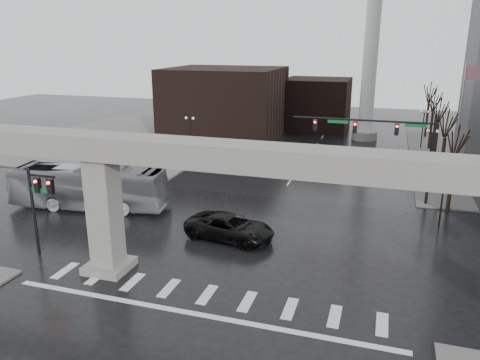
{
  "coord_description": "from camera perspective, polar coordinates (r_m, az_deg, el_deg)",
  "views": [
    {
      "loc": [
        8.91,
        -22.95,
        13.99
      ],
      "look_at": [
        -0.54,
        6.94,
        4.5
      ],
      "focal_mm": 35.0,
      "sensor_mm": 36.0,
      "label": 1
    }
  ],
  "objects": [
    {
      "name": "lamp_right_2",
      "position": [
        65.95,
        21.45,
        6.51
      ],
      "size": [
        1.22,
        0.32,
        5.11
      ],
      "color": "black",
      "rests_on": "ground"
    },
    {
      "name": "tree_right_1",
      "position": [
        50.53,
        23.5,
        2.69
      ],
      "size": [
        1.09,
        1.61,
        7.67
      ],
      "color": "black",
      "rests_on": "ground"
    },
    {
      "name": "sidewalk_nw",
      "position": [
        69.91,
        -12.87,
        4.93
      ],
      "size": [
        28.0,
        36.0,
        0.15
      ],
      "primitive_type": "cube",
      "color": "#615E5C",
      "rests_on": "ground"
    },
    {
      "name": "flagpole_assembly",
      "position": [
        45.86,
        25.57,
        7.11
      ],
      "size": [
        2.06,
        0.12,
        12.0
      ],
      "color": "silver",
      "rests_on": "ground"
    },
    {
      "name": "building_far_left",
      "position": [
        69.46,
        -1.89,
        9.39
      ],
      "size": [
        16.0,
        14.0,
        10.0
      ],
      "primitive_type": "cube",
      "color": "black",
      "rests_on": "ground"
    },
    {
      "name": "lamp_left_2",
      "position": [
        69.51,
        -1.48,
        8.13
      ],
      "size": [
        1.22,
        0.32,
        5.11
      ],
      "color": "black",
      "rests_on": "ground"
    },
    {
      "name": "lamp_left_1",
      "position": [
        56.64,
        -6.12,
        6.04
      ],
      "size": [
        1.22,
        0.32,
        5.11
      ],
      "color": "black",
      "rests_on": "ground"
    },
    {
      "name": "tree_right_2",
      "position": [
        58.3,
        22.82,
        4.57
      ],
      "size": [
        1.1,
        1.63,
        7.85
      ],
      "color": "black",
      "rests_on": "ground"
    },
    {
      "name": "lamp_right_1",
      "position": [
        52.22,
        22.26,
        3.96
      ],
      "size": [
        1.22,
        0.32,
        5.11
      ],
      "color": "black",
      "rests_on": "ground"
    },
    {
      "name": "building_far_mid",
      "position": [
        76.39,
        9.31,
        9.11
      ],
      "size": [
        10.0,
        10.0,
        8.0
      ],
      "primitive_type": "cube",
      "color": "black",
      "rests_on": "ground"
    },
    {
      "name": "tree_right_3",
      "position": [
        66.13,
        22.29,
        6.0
      ],
      "size": [
        1.11,
        1.66,
        8.02
      ],
      "color": "black",
      "rests_on": "ground"
    },
    {
      "name": "ground",
      "position": [
        28.32,
        -3.27,
        -12.8
      ],
      "size": [
        160.0,
        160.0,
        0.0
      ],
      "primitive_type": "plane",
      "color": "black",
      "rests_on": "ground"
    },
    {
      "name": "smokestack",
      "position": [
        69.01,
        15.73,
        15.71
      ],
      "size": [
        3.6,
        3.6,
        30.0
      ],
      "color": "silver",
      "rests_on": "ground"
    },
    {
      "name": "pickup_truck",
      "position": [
        34.02,
        -1.24,
        -5.78
      ],
      "size": [
        6.9,
        3.93,
        1.81
      ],
      "primitive_type": "imported",
      "rotation": [
        0.0,
        0.0,
        1.42
      ],
      "color": "black",
      "rests_on": "ground"
    },
    {
      "name": "signal_mast_arm",
      "position": [
        42.54,
        17.39,
        5.01
      ],
      "size": [
        12.12,
        0.43,
        8.0
      ],
      "color": "black",
      "rests_on": "ground"
    },
    {
      "name": "signal_left_pole",
      "position": [
        33.11,
        -23.34,
        -2.02
      ],
      "size": [
        2.3,
        0.3,
        6.0
      ],
      "color": "black",
      "rests_on": "ground"
    },
    {
      "name": "lamp_left_0",
      "position": [
        44.48,
        -13.31,
        2.7
      ],
      "size": [
        1.22,
        0.32,
        5.11
      ],
      "color": "black",
      "rests_on": "ground"
    },
    {
      "name": "lamp_right_0",
      "position": [
        38.69,
        23.65,
        -0.39
      ],
      "size": [
        1.22,
        0.32,
        5.11
      ],
      "color": "black",
      "rests_on": "ground"
    },
    {
      "name": "elevated_guideway",
      "position": [
        25.21,
        -0.84,
        0.46
      ],
      "size": [
        48.0,
        2.6,
        8.7
      ],
      "color": "gray",
      "rests_on": "ground"
    },
    {
      "name": "city_bus",
      "position": [
        41.91,
        -17.95,
        -0.79
      ],
      "size": [
        13.85,
        5.06,
        3.77
      ],
      "primitive_type": "imported",
      "rotation": [
        0.0,
        0.0,
        1.71
      ],
      "color": "#99989D",
      "rests_on": "ground"
    },
    {
      "name": "tree_right_0",
      "position": [
        42.84,
        24.42,
        0.13
      ],
      "size": [
        1.09,
        1.58,
        7.5
      ],
      "color": "black",
      "rests_on": "ground"
    },
    {
      "name": "tree_right_4",
      "position": [
        73.99,
        21.88,
        7.13
      ],
      "size": [
        1.12,
        1.69,
        8.19
      ],
      "color": "black",
      "rests_on": "ground"
    }
  ]
}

